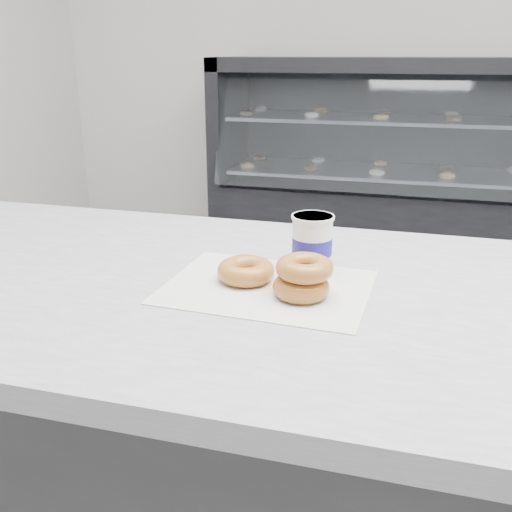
{
  "coord_description": "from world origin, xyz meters",
  "views": [
    {
      "loc": [
        -0.01,
        -1.47,
        1.28
      ],
      "look_at": [
        -0.25,
        -0.59,
        0.95
      ],
      "focal_mm": 40.0,
      "sensor_mm": 36.0,
      "label": 1
    }
  ],
  "objects_px": {
    "donut_single": "(246,271)",
    "coffee_cup": "(312,242)",
    "display_case": "(411,187)",
    "donut_stack": "(303,277)"
  },
  "relations": [
    {
      "from": "donut_single",
      "to": "donut_stack",
      "type": "height_order",
      "value": "donut_stack"
    },
    {
      "from": "donut_stack",
      "to": "coffee_cup",
      "type": "height_order",
      "value": "coffee_cup"
    },
    {
      "from": "display_case",
      "to": "coffee_cup",
      "type": "relative_size",
      "value": 23.31
    },
    {
      "from": "donut_single",
      "to": "coffee_cup",
      "type": "relative_size",
      "value": 0.97
    },
    {
      "from": "donut_stack",
      "to": "coffee_cup",
      "type": "bearing_deg",
      "value": 93.58
    },
    {
      "from": "display_case",
      "to": "donut_stack",
      "type": "bearing_deg",
      "value": -93.32
    },
    {
      "from": "display_case",
      "to": "donut_single",
      "type": "relative_size",
      "value": 23.93
    },
    {
      "from": "display_case",
      "to": "donut_stack",
      "type": "distance_m",
      "value": 2.79
    },
    {
      "from": "display_case",
      "to": "donut_single",
      "type": "distance_m",
      "value": 2.76
    },
    {
      "from": "donut_single",
      "to": "coffee_cup",
      "type": "bearing_deg",
      "value": 40.56
    }
  ]
}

